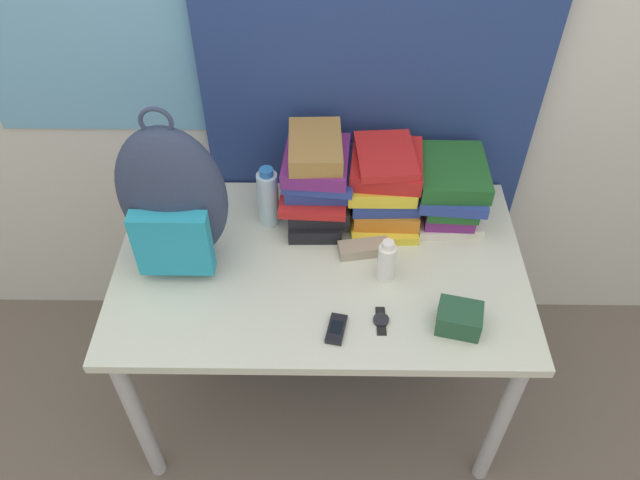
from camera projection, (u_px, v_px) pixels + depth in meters
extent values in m
cube|color=beige|center=(322.00, 24.00, 1.79)|extent=(6.00, 0.05, 2.50)
cube|color=#66A3C6|center=(148.00, 11.00, 1.74)|extent=(1.10, 0.01, 0.80)
cube|color=navy|center=(376.00, 33.00, 1.75)|extent=(1.03, 0.04, 2.50)
cube|color=beige|center=(320.00, 267.00, 1.87)|extent=(1.22, 0.73, 0.03)
cylinder|color=#B2B2B7|center=(139.00, 419.00, 1.91)|extent=(0.05, 0.05, 0.69)
cylinder|color=#B2B2B7|center=(500.00, 423.00, 1.90)|extent=(0.05, 0.05, 0.69)
cylinder|color=#B2B2B7|center=(174.00, 268.00, 2.35)|extent=(0.05, 0.05, 0.69)
cylinder|color=#B2B2B7|center=(468.00, 270.00, 2.34)|extent=(0.05, 0.05, 0.69)
ellipsoid|color=#2D3851|center=(173.00, 197.00, 1.72)|extent=(0.30, 0.15, 0.46)
cube|color=teal|center=(173.00, 244.00, 1.72)|extent=(0.21, 0.05, 0.21)
torus|color=#2D3851|center=(156.00, 122.00, 1.54)|extent=(0.09, 0.01, 0.09)
cube|color=black|center=(315.00, 209.00, 1.99)|extent=(0.17, 0.28, 0.05)
cube|color=black|center=(317.00, 195.00, 1.96)|extent=(0.20, 0.27, 0.06)
cube|color=red|center=(315.00, 187.00, 1.92)|extent=(0.21, 0.28, 0.03)
cube|color=navy|center=(319.00, 177.00, 1.90)|extent=(0.20, 0.21, 0.04)
cube|color=navy|center=(319.00, 168.00, 1.88)|extent=(0.23, 0.26, 0.02)
cube|color=#6B2370|center=(316.00, 160.00, 1.85)|extent=(0.21, 0.24, 0.05)
cube|color=olive|center=(315.00, 147.00, 1.81)|extent=(0.16, 0.23, 0.06)
cube|color=yellow|center=(381.00, 213.00, 1.99)|extent=(0.22, 0.28, 0.03)
cube|color=orange|center=(385.00, 203.00, 1.96)|extent=(0.21, 0.22, 0.05)
cube|color=navy|center=(384.00, 188.00, 1.94)|extent=(0.21, 0.24, 0.05)
cube|color=yellow|center=(381.00, 178.00, 1.90)|extent=(0.20, 0.23, 0.04)
cube|color=red|center=(387.00, 164.00, 1.87)|extent=(0.23, 0.24, 0.05)
cube|color=red|center=(386.00, 156.00, 1.83)|extent=(0.19, 0.23, 0.03)
cube|color=silver|center=(444.00, 210.00, 2.00)|extent=(0.22, 0.26, 0.03)
cube|color=#6B2370|center=(447.00, 204.00, 1.96)|extent=(0.16, 0.22, 0.05)
cube|color=#1E5623|center=(450.00, 192.00, 1.94)|extent=(0.17, 0.26, 0.03)
cube|color=navy|center=(452.00, 183.00, 1.91)|extent=(0.22, 0.29, 0.04)
cube|color=#1E5623|center=(452.00, 172.00, 1.88)|extent=(0.21, 0.25, 0.05)
cylinder|color=silver|center=(268.00, 199.00, 1.91)|extent=(0.06, 0.06, 0.19)
cylinder|color=#286BB7|center=(266.00, 172.00, 1.84)|extent=(0.04, 0.04, 0.02)
cylinder|color=white|center=(305.00, 196.00, 1.90)|extent=(0.08, 0.08, 0.23)
cylinder|color=black|center=(304.00, 163.00, 1.81)|extent=(0.05, 0.05, 0.02)
cylinder|color=white|center=(386.00, 263.00, 1.77)|extent=(0.05, 0.05, 0.12)
cylinder|color=white|center=(388.00, 245.00, 1.72)|extent=(0.03, 0.03, 0.02)
cube|color=black|center=(336.00, 329.00, 1.68)|extent=(0.06, 0.10, 0.02)
cube|color=black|center=(336.00, 327.00, 1.67)|extent=(0.04, 0.05, 0.00)
cube|color=gray|center=(364.00, 249.00, 1.87)|extent=(0.16, 0.08, 0.04)
cube|color=#234C33|center=(459.00, 318.00, 1.67)|extent=(0.13, 0.12, 0.07)
cube|color=black|center=(381.00, 321.00, 1.70)|extent=(0.03, 0.10, 0.00)
cylinder|color=#232328|center=(381.00, 320.00, 1.70)|extent=(0.04, 0.04, 0.01)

